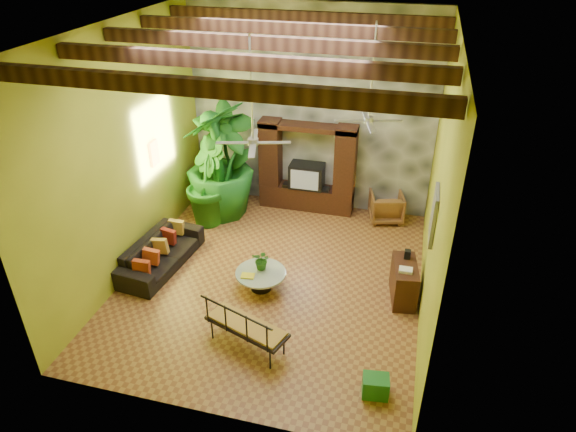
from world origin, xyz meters
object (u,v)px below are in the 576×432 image
(wicker_armchair, at_px, (386,207))
(tall_plant_c, at_px, (219,161))
(tall_plant_a, at_px, (227,159))
(side_console, at_px, (404,282))
(ceiling_fan_front, at_px, (253,131))
(sofa, at_px, (161,253))
(tall_plant_b, at_px, (206,181))
(ceiling_fan_back, at_px, (369,110))
(entertainment_center, at_px, (307,174))
(iron_bench, at_px, (245,326))
(coffee_table, at_px, (261,278))
(green_bin, at_px, (375,386))

(wicker_armchair, bearing_deg, tall_plant_c, -4.44)
(tall_plant_a, bearing_deg, side_console, -29.13)
(ceiling_fan_front, bearing_deg, sofa, 173.99)
(sofa, xyz_separation_m, tall_plant_b, (0.25, 2.05, 0.75))
(ceiling_fan_back, relative_size, side_console, 1.90)
(entertainment_center, distance_m, side_console, 4.12)
(sofa, bearing_deg, entertainment_center, -30.65)
(ceiling_fan_front, bearing_deg, iron_bench, -79.85)
(wicker_armchair, distance_m, tall_plant_b, 4.46)
(coffee_table, distance_m, green_bin, 3.31)
(wicker_armchair, height_order, iron_bench, iron_bench)
(iron_bench, bearing_deg, coffee_table, 118.17)
(ceiling_fan_back, relative_size, tall_plant_b, 0.86)
(green_bin, bearing_deg, coffee_table, 140.09)
(ceiling_fan_back, xyz_separation_m, coffee_table, (-1.75, -1.58, -3.15))
(wicker_armchair, bearing_deg, ceiling_fan_back, 62.08)
(ceiling_fan_back, distance_m, green_bin, 4.97)
(tall_plant_a, height_order, coffee_table, tall_plant_a)
(tall_plant_c, distance_m, coffee_table, 3.49)
(entertainment_center, height_order, sofa, entertainment_center)
(tall_plant_b, bearing_deg, wicker_armchair, 14.95)
(entertainment_center, height_order, ceiling_fan_front, ceiling_fan_front)
(wicker_armchair, bearing_deg, coffee_table, 42.93)
(wicker_armchair, bearing_deg, entertainment_center, -17.55)
(coffee_table, distance_m, iron_bench, 1.74)
(entertainment_center, distance_m, tall_plant_c, 2.22)
(entertainment_center, relative_size, iron_bench, 1.51)
(tall_plant_b, xyz_separation_m, tall_plant_c, (0.21, 0.43, 0.38))
(coffee_table, distance_m, side_console, 2.83)
(coffee_table, bearing_deg, sofa, 174.58)
(iron_bench, bearing_deg, sofa, 162.95)
(entertainment_center, xyz_separation_m, coffee_table, (-0.15, -3.52, -0.71))
(ceiling_fan_front, relative_size, tall_plant_c, 0.64)
(tall_plant_b, distance_m, tall_plant_c, 0.61)
(side_console, relative_size, green_bin, 2.38)
(coffee_table, bearing_deg, tall_plant_a, 120.54)
(iron_bench, bearing_deg, wicker_armchair, 88.95)
(ceiling_fan_front, distance_m, ceiling_fan_back, 2.41)
(tall_plant_b, distance_m, coffee_table, 3.17)
(ceiling_fan_front, height_order, side_console, ceiling_fan_front)
(entertainment_center, relative_size, wicker_armchair, 3.00)
(ceiling_fan_front, distance_m, wicker_armchair, 5.09)
(sofa, relative_size, wicker_armchair, 2.81)
(green_bin, bearing_deg, side_console, 84.11)
(iron_bench, bearing_deg, green_bin, 9.30)
(tall_plant_b, relative_size, tall_plant_c, 0.74)
(tall_plant_b, distance_m, side_console, 5.24)
(entertainment_center, bearing_deg, sofa, -126.71)
(ceiling_fan_front, distance_m, coffee_table, 3.15)
(coffee_table, bearing_deg, ceiling_fan_front, -159.69)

